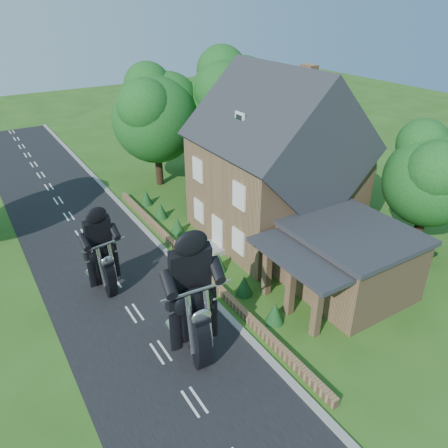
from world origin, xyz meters
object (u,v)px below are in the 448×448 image
house (275,168)px  motorcycle_lead (193,338)px  garden_wall (194,264)px  motorcycle_follow (105,279)px  annex (347,260)px

house → motorcycle_lead: bearing=-143.8°
garden_wall → house: (6.19, 1.00, 4.14)m
motorcycle_follow → house: bearing=174.4°
annex → motorcycle_follow: annex is taller
garden_wall → house: house is taller
motorcycle_lead → house: bearing=-139.8°
garden_wall → house: bearing=9.2°
motorcycle_lead → annex: bearing=-175.7°
house → motorcycle_lead: size_ratio=5.25×
motorcycle_follow → garden_wall: bearing=165.9°
annex → motorcycle_follow: 12.21m
annex → motorcycle_follow: size_ratio=4.58×
annex → motorcycle_follow: (-10.41, 6.29, -1.05)m
house → annex: house is taller
motorcycle_lead → garden_wall: bearing=-114.4°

